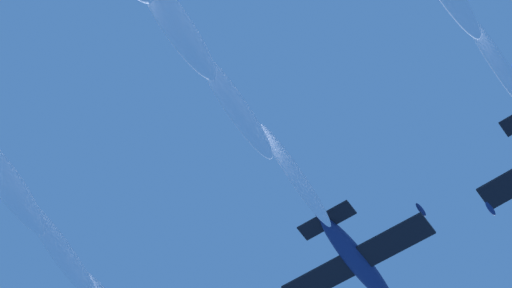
# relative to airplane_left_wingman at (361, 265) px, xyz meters

# --- Properties ---
(airplane_left_wingman) EXTENTS (8.84, 9.40, 3.70)m
(airplane_left_wingman) POSITION_rel_airplane_left_wingman_xyz_m (0.00, 0.00, 0.00)
(airplane_left_wingman) COLOR navy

